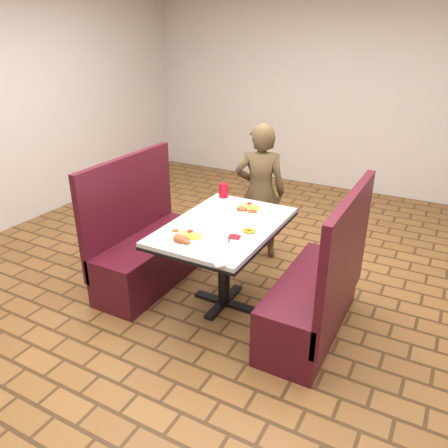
{
  "coord_description": "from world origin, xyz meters",
  "views": [
    {
      "loc": [
        1.51,
        -2.79,
        2.16
      ],
      "look_at": [
        0.0,
        0.0,
        0.75
      ],
      "focal_mm": 35.0,
      "sensor_mm": 36.0,
      "label": 1
    }
  ],
  "objects_px": {
    "dining_table": "(224,235)",
    "plantain_plate": "(249,232)",
    "near_dinner_plate": "(186,236)",
    "red_tumbler": "(224,191)",
    "booth_bench_left": "(147,249)",
    "booth_bench_right": "(317,295)",
    "diner_person": "(260,193)",
    "far_dinner_plate": "(248,208)"
  },
  "relations": [
    {
      "from": "booth_bench_left",
      "to": "red_tumbler",
      "type": "distance_m",
      "value": 0.88
    },
    {
      "from": "dining_table",
      "to": "booth_bench_left",
      "type": "height_order",
      "value": "booth_bench_left"
    },
    {
      "from": "booth_bench_left",
      "to": "near_dinner_plate",
      "type": "relative_size",
      "value": 4.06
    },
    {
      "from": "booth_bench_left",
      "to": "plantain_plate",
      "type": "height_order",
      "value": "booth_bench_left"
    },
    {
      "from": "dining_table",
      "to": "diner_person",
      "type": "relative_size",
      "value": 0.88
    },
    {
      "from": "dining_table",
      "to": "diner_person",
      "type": "height_order",
      "value": "diner_person"
    },
    {
      "from": "booth_bench_right",
      "to": "near_dinner_plate",
      "type": "relative_size",
      "value": 4.06
    },
    {
      "from": "diner_person",
      "to": "near_dinner_plate",
      "type": "relative_size",
      "value": 4.66
    },
    {
      "from": "diner_person",
      "to": "plantain_plate",
      "type": "xyz_separation_m",
      "value": [
        0.36,
        -1.03,
        0.07
      ]
    },
    {
      "from": "booth_bench_left",
      "to": "diner_person",
      "type": "relative_size",
      "value": 0.87
    },
    {
      "from": "dining_table",
      "to": "booth_bench_left",
      "type": "bearing_deg",
      "value": 180.0
    },
    {
      "from": "dining_table",
      "to": "near_dinner_plate",
      "type": "relative_size",
      "value": 4.1
    },
    {
      "from": "booth_bench_right",
      "to": "far_dinner_plate",
      "type": "distance_m",
      "value": 0.94
    },
    {
      "from": "dining_table",
      "to": "plantain_plate",
      "type": "distance_m",
      "value": 0.27
    },
    {
      "from": "booth_bench_left",
      "to": "booth_bench_right",
      "type": "bearing_deg",
      "value": 0.0
    },
    {
      "from": "dining_table",
      "to": "near_dinner_plate",
      "type": "bearing_deg",
      "value": -104.67
    },
    {
      "from": "plantain_plate",
      "to": "red_tumbler",
      "type": "relative_size",
      "value": 1.43
    },
    {
      "from": "booth_bench_right",
      "to": "diner_person",
      "type": "relative_size",
      "value": 0.87
    },
    {
      "from": "booth_bench_left",
      "to": "red_tumbler",
      "type": "xyz_separation_m",
      "value": [
        0.5,
        0.54,
        0.48
      ]
    },
    {
      "from": "booth_bench_left",
      "to": "far_dinner_plate",
      "type": "relative_size",
      "value": 4.16
    },
    {
      "from": "near_dinner_plate",
      "to": "red_tumbler",
      "type": "height_order",
      "value": "red_tumbler"
    },
    {
      "from": "booth_bench_right",
      "to": "plantain_plate",
      "type": "distance_m",
      "value": 0.7
    },
    {
      "from": "diner_person",
      "to": "near_dinner_plate",
      "type": "xyz_separation_m",
      "value": [
        0.02,
        -1.36,
        0.09
      ]
    },
    {
      "from": "far_dinner_plate",
      "to": "plantain_plate",
      "type": "distance_m",
      "value": 0.45
    },
    {
      "from": "booth_bench_left",
      "to": "diner_person",
      "type": "bearing_deg",
      "value": 55.07
    },
    {
      "from": "booth_bench_left",
      "to": "dining_table",
      "type": "bearing_deg",
      "value": 0.0
    },
    {
      "from": "diner_person",
      "to": "plantain_plate",
      "type": "height_order",
      "value": "diner_person"
    },
    {
      "from": "far_dinner_plate",
      "to": "plantain_plate",
      "type": "height_order",
      "value": "far_dinner_plate"
    },
    {
      "from": "near_dinner_plate",
      "to": "far_dinner_plate",
      "type": "relative_size",
      "value": 1.02
    },
    {
      "from": "red_tumbler",
      "to": "plantain_plate",
      "type": "bearing_deg",
      "value": -47.82
    },
    {
      "from": "booth_bench_right",
      "to": "diner_person",
      "type": "height_order",
      "value": "diner_person"
    },
    {
      "from": "plantain_plate",
      "to": "red_tumbler",
      "type": "distance_m",
      "value": 0.81
    },
    {
      "from": "dining_table",
      "to": "plantain_plate",
      "type": "xyz_separation_m",
      "value": [
        0.24,
        -0.06,
        0.11
      ]
    },
    {
      "from": "dining_table",
      "to": "booth_bench_right",
      "type": "relative_size",
      "value": 1.01
    },
    {
      "from": "booth_bench_left",
      "to": "plantain_plate",
      "type": "distance_m",
      "value": 1.13
    },
    {
      "from": "far_dinner_plate",
      "to": "red_tumbler",
      "type": "bearing_deg",
      "value": 150.9
    },
    {
      "from": "booth_bench_left",
      "to": "near_dinner_plate",
      "type": "xyz_separation_m",
      "value": [
        0.7,
        -0.39,
        0.45
      ]
    },
    {
      "from": "near_dinner_plate",
      "to": "red_tumbler",
      "type": "distance_m",
      "value": 0.95
    },
    {
      "from": "near_dinner_plate",
      "to": "booth_bench_left",
      "type": "bearing_deg",
      "value": 150.63
    },
    {
      "from": "plantain_plate",
      "to": "far_dinner_plate",
      "type": "bearing_deg",
      "value": 115.96
    },
    {
      "from": "booth_bench_left",
      "to": "diner_person",
      "type": "height_order",
      "value": "diner_person"
    },
    {
      "from": "booth_bench_left",
      "to": "far_dinner_plate",
      "type": "distance_m",
      "value": 1.02
    }
  ]
}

